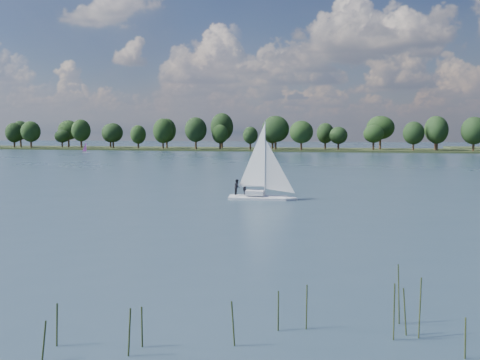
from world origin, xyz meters
name	(u,v)px	position (x,y,z in m)	size (l,w,h in m)	color
ground	(311,166)	(0.00, 100.00, 0.00)	(700.00, 700.00, 0.00)	#233342
far_shore	(340,151)	(0.00, 212.00, 0.00)	(660.00, 40.00, 1.50)	black
sailboat	(258,177)	(1.42, 34.43, 2.68)	(7.46, 2.73, 9.61)	silver
dinghy_pink	(87,150)	(-95.39, 162.54, 1.16)	(3.29, 2.23, 4.89)	silver
treeline	(298,132)	(-18.20, 208.27, 8.09)	(563.15, 73.97, 18.29)	black
reeds	(7,309)	(0.48, -8.94, 0.89)	(60.14, 10.06, 2.28)	#283316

